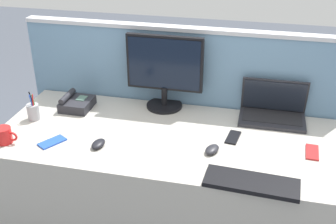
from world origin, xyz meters
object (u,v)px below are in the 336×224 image
(desktop_monitor, at_px, (165,69))
(computer_mouse_left_hand, at_px, (212,149))
(laptop, at_px, (273,109))
(pen_cup, at_px, (33,112))
(cell_phone_blue_case, at_px, (52,142))
(cell_phone_black_slab, at_px, (233,137))
(cell_phone_red_case, at_px, (312,152))
(computer_mouse_right_hand, at_px, (98,144))
(coffee_mug, at_px, (4,135))
(desk_phone, at_px, (76,103))
(keyboard_main, at_px, (251,183))

(desktop_monitor, height_order, computer_mouse_left_hand, desktop_monitor)
(laptop, relative_size, pen_cup, 2.15)
(desktop_monitor, distance_m, cell_phone_blue_case, 0.77)
(desktop_monitor, relative_size, cell_phone_black_slab, 3.32)
(laptop, height_order, cell_phone_red_case, laptop)
(computer_mouse_right_hand, xyz_separation_m, cell_phone_red_case, (1.09, 0.19, -0.01))
(coffee_mug, bearing_deg, cell_phone_black_slab, 15.06)
(pen_cup, height_order, cell_phone_red_case, pen_cup)
(laptop, distance_m, cell_phone_black_slab, 0.35)
(computer_mouse_left_hand, xyz_separation_m, cell_phone_red_case, (0.50, 0.11, -0.01))
(desk_phone, distance_m, coffee_mug, 0.50)
(desk_phone, distance_m, cell_phone_blue_case, 0.41)
(laptop, bearing_deg, computer_mouse_left_hand, -123.51)
(cell_phone_red_case, bearing_deg, keyboard_main, -126.90)
(cell_phone_black_slab, bearing_deg, desk_phone, 179.82)
(laptop, xyz_separation_m, cell_phone_red_case, (0.21, -0.33, -0.05))
(cell_phone_black_slab, bearing_deg, laptop, 62.55)
(desk_phone, relative_size, cell_phone_black_slab, 1.39)
(computer_mouse_left_hand, bearing_deg, cell_phone_blue_case, -153.17)
(keyboard_main, height_order, computer_mouse_left_hand, computer_mouse_left_hand)
(pen_cup, distance_m, cell_phone_black_slab, 1.16)
(computer_mouse_right_hand, relative_size, cell_phone_red_case, 0.70)
(pen_cup, distance_m, cell_phone_blue_case, 0.31)
(cell_phone_red_case, bearing_deg, desktop_monitor, 161.50)
(desktop_monitor, distance_m, keyboard_main, 0.92)
(desktop_monitor, relative_size, coffee_mug, 3.70)
(desktop_monitor, bearing_deg, cell_phone_blue_case, -131.07)
(laptop, xyz_separation_m, desk_phone, (-1.17, -0.14, -0.02))
(cell_phone_red_case, bearing_deg, cell_phone_blue_case, -167.73)
(laptop, distance_m, keyboard_main, 0.68)
(computer_mouse_right_hand, distance_m, computer_mouse_left_hand, 0.59)
(computer_mouse_left_hand, height_order, coffee_mug, coffee_mug)
(desk_phone, distance_m, cell_phone_red_case, 1.39)
(laptop, height_order, cell_phone_black_slab, laptop)
(desk_phone, xyz_separation_m, computer_mouse_left_hand, (0.88, -0.31, -0.02))
(desk_phone, relative_size, computer_mouse_left_hand, 1.93)
(laptop, distance_m, cell_phone_blue_case, 1.26)
(desktop_monitor, distance_m, computer_mouse_right_hand, 0.62)
(laptop, height_order, cell_phone_blue_case, laptop)
(computer_mouse_right_hand, bearing_deg, cell_phone_black_slab, 27.22)
(keyboard_main, relative_size, cell_phone_blue_case, 3.00)
(desk_phone, height_order, computer_mouse_left_hand, desk_phone)
(cell_phone_black_slab, bearing_deg, cell_phone_red_case, 0.72)
(laptop, distance_m, computer_mouse_left_hand, 0.53)
(computer_mouse_right_hand, distance_m, cell_phone_black_slab, 0.72)
(keyboard_main, relative_size, pen_cup, 2.44)
(desk_phone, distance_m, keyboard_main, 1.22)
(computer_mouse_right_hand, bearing_deg, cell_phone_blue_case, -167.93)
(computer_mouse_left_hand, bearing_deg, cell_phone_red_case, 32.42)
(laptop, height_order, computer_mouse_left_hand, laptop)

